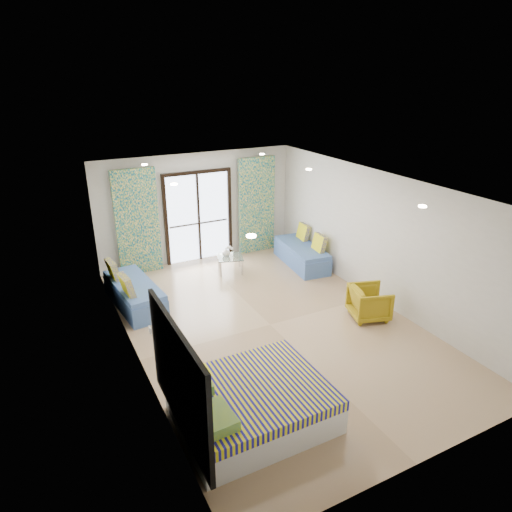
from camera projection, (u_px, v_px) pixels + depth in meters
name	position (u px, v px, depth m)	size (l,w,h in m)	color
floor	(270.00, 325.00, 8.71)	(5.00, 7.50, 0.01)	#997B5B
ceiling	(272.00, 186.00, 7.69)	(5.00, 7.50, 0.01)	silver
wall_back	(198.00, 208.00, 11.29)	(5.00, 0.01, 2.70)	silver
wall_front	(433.00, 374.00, 5.12)	(5.00, 0.01, 2.70)	silver
wall_left	(132.00, 288.00, 7.14)	(0.01, 7.50, 2.70)	silver
wall_right	(379.00, 238.00, 9.26)	(0.01, 7.50, 2.70)	silver
balcony_door	(198.00, 212.00, 11.30)	(1.76, 0.08, 2.28)	black
balcony_rail	(199.00, 223.00, 11.42)	(1.52, 0.03, 0.04)	#595451
curtain_left	(137.00, 222.00, 10.52)	(1.00, 0.10, 2.50)	silver
curtain_right	(257.00, 205.00, 11.83)	(1.00, 0.10, 2.50)	silver
downlight_a	(251.00, 236.00, 5.46)	(0.12, 0.12, 0.02)	#FFE0B2
downlight_b	(422.00, 206.00, 6.65)	(0.12, 0.12, 0.02)	#FFE0B2
downlight_c	(174.00, 184.00, 7.93)	(0.12, 0.12, 0.02)	#FFE0B2
downlight_d	(309.00, 169.00, 9.12)	(0.12, 0.12, 0.02)	#FFE0B2
downlight_e	(145.00, 165.00, 9.58)	(0.12, 0.12, 0.02)	#FFE0B2
downlight_f	(262.00, 154.00, 10.76)	(0.12, 0.12, 0.02)	#FFE0B2
headboard	(178.00, 379.00, 5.52)	(0.06, 2.10, 1.50)	black
switch_plate	(150.00, 330.00, 6.54)	(0.02, 0.10, 0.10)	silver
bed	(251.00, 404.00, 6.22)	(2.00, 1.64, 0.69)	silver
daybed_left	(134.00, 293.00, 9.30)	(0.91, 1.93, 0.92)	#4667A7
daybed_right	(302.00, 254.00, 11.32)	(0.90, 1.89, 0.90)	#4667A7
coffee_table	(230.00, 258.00, 10.88)	(0.74, 0.74, 0.68)	silver
vase	(226.00, 252.00, 10.85)	(0.20, 0.21, 0.20)	white
armchair	(370.00, 301.00, 8.84)	(0.69, 0.65, 0.71)	#A68B15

